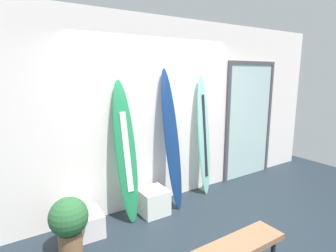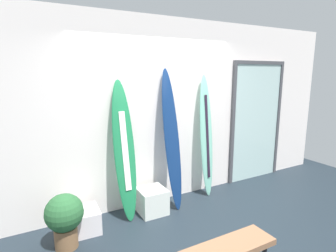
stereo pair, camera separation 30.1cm
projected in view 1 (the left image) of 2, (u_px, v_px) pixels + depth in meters
The scene contains 10 objects.
ground at pixel (208, 239), 3.37m from camera, with size 8.00×8.00×0.04m, color #1E2931.
wall_back at pixel (154, 112), 4.17m from camera, with size 7.20×0.20×2.80m, color white.
surfboard_emerald at pixel (126, 153), 3.65m from camera, with size 0.30×0.42×1.92m.
surfboard_navy at pixel (172, 139), 4.00m from camera, with size 0.26×0.45×2.07m.
surfboard_seafoam at pixel (204, 137), 4.45m from camera, with size 0.25×0.28×1.97m.
display_block_left at pixel (153, 201), 3.92m from camera, with size 0.39×0.39×0.36m.
display_block_center at pixel (86, 224), 3.39m from camera, with size 0.41×0.41×0.29m.
glass_door at pixel (249, 118), 5.21m from camera, with size 1.22×0.06×2.20m.
potted_plant at pixel (69, 221), 3.02m from camera, with size 0.43×0.43×0.65m.
bench at pixel (237, 249), 2.56m from camera, with size 1.02×0.30×0.43m.
Camera 1 is at (-2.08, -2.27, 2.00)m, focal length 29.18 mm.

